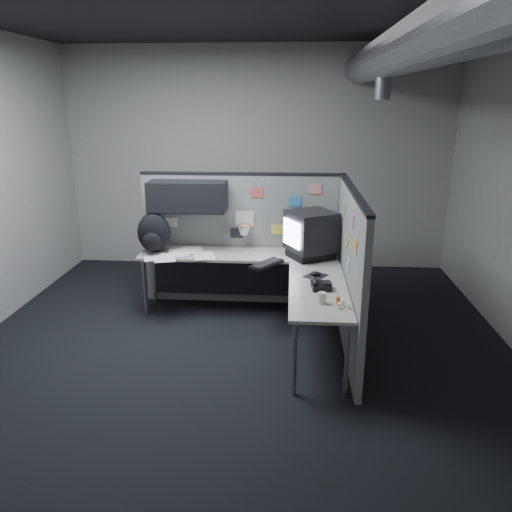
# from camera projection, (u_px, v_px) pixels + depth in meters

# --- Properties ---
(room) EXTENTS (5.62, 5.62, 3.22)m
(room) POSITION_uv_depth(u_px,v_px,m) (298.00, 141.00, 4.45)
(room) COLOR black
(room) RESTS_ON ground
(partition_back) EXTENTS (2.44, 0.42, 1.63)m
(partition_back) POSITION_uv_depth(u_px,v_px,m) (228.00, 226.00, 6.01)
(partition_back) COLOR slate
(partition_back) RESTS_ON ground
(partition_right) EXTENTS (0.07, 2.23, 1.63)m
(partition_right) POSITION_uv_depth(u_px,v_px,m) (349.00, 270.00, 5.00)
(partition_right) COLOR slate
(partition_right) RESTS_ON ground
(desk) EXTENTS (2.31, 2.11, 0.73)m
(desk) POSITION_uv_depth(u_px,v_px,m) (258.00, 271.00, 5.59)
(desk) COLOR #A1A091
(desk) RESTS_ON ground
(monitor) EXTENTS (0.64, 0.64, 0.53)m
(monitor) POSITION_uv_depth(u_px,v_px,m) (311.00, 234.00, 5.60)
(monitor) COLOR black
(monitor) RESTS_ON desk
(keyboard) EXTENTS (0.38, 0.46, 0.04)m
(keyboard) POSITION_uv_depth(u_px,v_px,m) (267.00, 264.00, 5.40)
(keyboard) COLOR black
(keyboard) RESTS_ON desk
(mouse) EXTENTS (0.28, 0.29, 0.05)m
(mouse) POSITION_uv_depth(u_px,v_px,m) (316.00, 275.00, 5.08)
(mouse) COLOR black
(mouse) RESTS_ON desk
(phone) EXTENTS (0.20, 0.21, 0.09)m
(phone) POSITION_uv_depth(u_px,v_px,m) (321.00, 285.00, 4.74)
(phone) COLOR black
(phone) RESTS_ON desk
(bottles) EXTENTS (0.12, 0.14, 0.07)m
(bottles) POSITION_uv_depth(u_px,v_px,m) (341.00, 303.00, 4.33)
(bottles) COLOR silver
(bottles) RESTS_ON desk
(cup) EXTENTS (0.09, 0.09, 0.10)m
(cup) POSITION_uv_depth(u_px,v_px,m) (322.00, 298.00, 4.39)
(cup) COLOR beige
(cup) RESTS_ON desk
(papers) EXTENTS (0.87, 0.72, 0.02)m
(papers) POSITION_uv_depth(u_px,v_px,m) (179.00, 255.00, 5.76)
(papers) COLOR white
(papers) RESTS_ON desk
(backpack) EXTENTS (0.45, 0.43, 0.47)m
(backpack) POSITION_uv_depth(u_px,v_px,m) (154.00, 234.00, 5.79)
(backpack) COLOR black
(backpack) RESTS_ON desk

